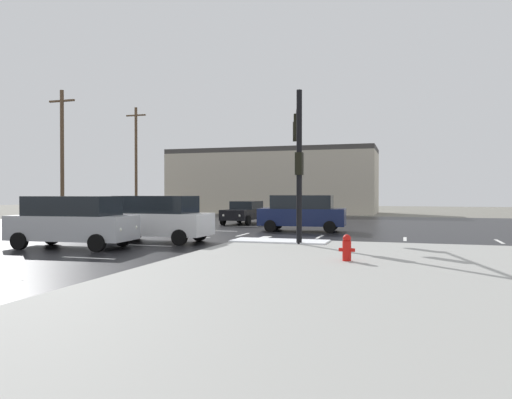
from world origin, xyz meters
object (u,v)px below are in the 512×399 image
object	(u,v)px
fire_hydrant	(347,248)
utility_pole_far	(62,153)
utility_pole_distant	(136,159)
traffic_signal_mast	(298,145)
suv_white	(156,218)
suv_navy	(302,212)
sedan_black	(244,212)
suv_silver	(73,221)

from	to	relation	value
fire_hydrant	utility_pole_far	bearing A→B (deg)	145.46
utility_pole_distant	traffic_signal_mast	bearing A→B (deg)	-46.74
fire_hydrant	suv_white	size ratio (longest dim) A/B	0.16
suv_navy	sedan_black	world-z (taller)	suv_navy
traffic_signal_mast	suv_navy	size ratio (longest dim) A/B	1.25
fire_hydrant	utility_pole_distant	world-z (taller)	utility_pole_distant
suv_silver	suv_white	bearing A→B (deg)	52.44
utility_pole_far	utility_pole_distant	size ratio (longest dim) A/B	0.90
sedan_black	utility_pole_distant	xyz separation A→B (m)	(-15.48, 11.45, 4.82)
utility_pole_far	traffic_signal_mast	bearing A→B (deg)	-26.23
traffic_signal_mast	utility_pole_distant	xyz separation A→B (m)	(-21.87, 23.24, 1.43)
utility_pole_far	suv_navy	bearing A→B (deg)	-10.38
traffic_signal_mast	suv_silver	bearing A→B (deg)	105.41
suv_navy	utility_pole_far	distance (m)	19.68
utility_pole_far	sedan_black	bearing A→B (deg)	7.84
utility_pole_far	utility_pole_distant	distance (m)	13.46
suv_navy	suv_silver	xyz separation A→B (m)	(-6.88, -10.90, 0.00)
suv_navy	suv_silver	world-z (taller)	same
traffic_signal_mast	fire_hydrant	size ratio (longest dim) A/B	7.72
suv_white	sedan_black	size ratio (longest dim) A/B	1.06
suv_white	suv_silver	world-z (taller)	same
suv_navy	sedan_black	xyz separation A→B (m)	(-5.23, 5.36, -0.24)
suv_white	suv_silver	bearing A→B (deg)	57.60
suv_navy	suv_white	xyz separation A→B (m)	(-4.90, -7.87, 0.00)
fire_hydrant	utility_pole_far	xyz separation A→B (m)	(-22.84, 15.72, 4.60)
suv_silver	utility_pole_far	xyz separation A→B (m)	(-12.07, 14.37, 4.05)
fire_hydrant	suv_silver	size ratio (longest dim) A/B	0.16
traffic_signal_mast	suv_white	bearing A→B (deg)	89.67
suv_silver	utility_pole_distant	world-z (taller)	utility_pole_distant
traffic_signal_mast	utility_pole_distant	size ratio (longest dim) A/B	0.56
traffic_signal_mast	utility_pole_far	world-z (taller)	utility_pole_far
suv_white	utility_pole_distant	bearing A→B (deg)	-56.57
traffic_signal_mast	utility_pole_far	distance (m)	22.43
utility_pole_far	utility_pole_distant	world-z (taller)	utility_pole_distant
fire_hydrant	suv_white	bearing A→B (deg)	153.50
suv_silver	utility_pole_far	world-z (taller)	utility_pole_far
suv_navy	utility_pole_far	size ratio (longest dim) A/B	0.50
suv_navy	utility_pole_distant	world-z (taller)	utility_pole_distant
sedan_black	suv_white	bearing A→B (deg)	3.39
traffic_signal_mast	fire_hydrant	xyz separation A→B (m)	(2.74, -5.82, -3.71)
traffic_signal_mast	utility_pole_distant	world-z (taller)	utility_pole_distant
suv_white	sedan_black	distance (m)	13.23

